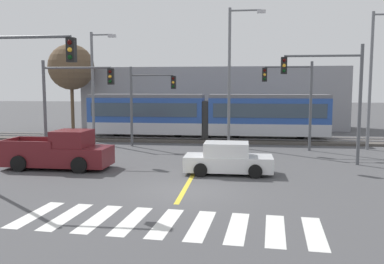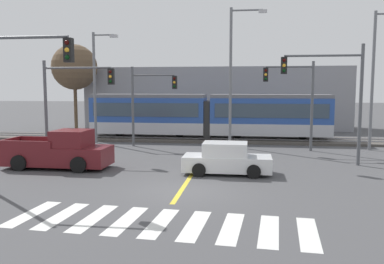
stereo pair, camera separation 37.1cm
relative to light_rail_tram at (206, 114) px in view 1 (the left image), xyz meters
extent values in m
plane|color=#474749|center=(0.49, -15.79, -2.05)|extent=(200.00, 200.00, 0.00)
cube|color=#4C4742|center=(0.49, 0.01, -1.96)|extent=(120.00, 4.00, 0.18)
cube|color=#939399|center=(0.49, -0.71, -1.82)|extent=(120.00, 0.08, 0.10)
cube|color=#939399|center=(0.49, 0.73, -1.82)|extent=(120.00, 0.08, 0.10)
cube|color=#B7BAC1|center=(-4.75, 0.01, -1.07)|extent=(9.00, 2.60, 0.90)
cube|color=#284C9E|center=(-4.75, 0.01, 0.33)|extent=(9.00, 2.60, 1.90)
cube|color=#384756|center=(-4.75, -1.31, 0.38)|extent=(8.28, 0.04, 1.04)
cube|color=slate|center=(-4.75, 0.01, 1.42)|extent=(9.00, 2.39, 0.28)
cylinder|color=black|center=(-2.28, 0.01, -1.52)|extent=(0.70, 0.20, 0.70)
cylinder|color=black|center=(-7.23, 0.01, -1.52)|extent=(0.70, 0.20, 0.70)
cube|color=#B7BAC1|center=(4.75, 0.01, -1.07)|extent=(9.00, 2.60, 0.90)
cube|color=#284C9E|center=(4.75, 0.01, 0.33)|extent=(9.00, 2.60, 1.90)
cube|color=#384756|center=(4.75, -1.31, 0.38)|extent=(8.28, 0.04, 1.04)
cube|color=slate|center=(4.75, 0.01, 1.42)|extent=(9.00, 2.39, 0.28)
cylinder|color=black|center=(7.22, 0.01, -1.52)|extent=(0.70, 0.20, 0.70)
cylinder|color=black|center=(2.27, 0.01, -1.52)|extent=(0.70, 0.20, 0.70)
cube|color=#2D2D2D|center=(0.00, 0.01, -0.37)|extent=(0.50, 2.34, 2.80)
cube|color=silver|center=(-3.90, -19.41, -2.04)|extent=(0.76, 2.83, 0.01)
cube|color=silver|center=(-2.80, -19.49, -2.04)|extent=(0.76, 2.83, 0.01)
cube|color=silver|center=(-1.70, -19.57, -2.04)|extent=(0.76, 2.83, 0.01)
cube|color=silver|center=(-0.61, -19.64, -2.04)|extent=(0.76, 2.83, 0.01)
cube|color=silver|center=(0.49, -19.72, -2.04)|extent=(0.76, 2.83, 0.01)
cube|color=silver|center=(1.59, -19.80, -2.04)|extent=(0.76, 2.83, 0.01)
cube|color=silver|center=(2.69, -19.88, -2.04)|extent=(0.76, 2.83, 0.01)
cube|color=silver|center=(3.78, -19.96, -2.04)|extent=(0.76, 2.83, 0.01)
cube|color=silver|center=(4.88, -20.03, -2.04)|extent=(0.76, 2.83, 0.01)
cube|color=gold|center=(0.49, -9.86, -2.05)|extent=(0.20, 15.73, 0.01)
cube|color=silver|center=(2.15, -12.27, -1.53)|extent=(4.20, 1.70, 0.72)
cube|color=silver|center=(2.05, -12.27, -0.85)|extent=(2.10, 1.52, 0.64)
cube|color=#384756|center=(3.05, -12.27, -0.85)|extent=(0.10, 1.43, 0.52)
cube|color=#384756|center=(2.05, -11.49, -0.85)|extent=(1.79, 0.04, 0.48)
cylinder|color=black|center=(3.41, -11.42, -1.73)|extent=(0.64, 0.22, 0.64)
cylinder|color=black|center=(3.41, -13.12, -1.73)|extent=(0.64, 0.22, 0.64)
cylinder|color=black|center=(0.89, -11.42, -1.73)|extent=(0.64, 0.22, 0.64)
cylinder|color=black|center=(0.89, -13.12, -1.73)|extent=(0.64, 0.22, 0.64)
cube|color=maroon|center=(-6.57, -12.08, -1.38)|extent=(5.42, 2.02, 0.96)
cube|color=maroon|center=(-5.76, -12.09, -0.48)|extent=(1.72, 1.86, 0.84)
cube|color=#384756|center=(-5.01, -12.09, -0.46)|extent=(0.12, 1.69, 0.66)
cube|color=maroon|center=(-7.77, -11.14, -0.72)|extent=(2.70, 0.15, 0.36)
cube|color=maroon|center=(-7.79, -12.98, -0.72)|extent=(2.70, 0.15, 0.36)
cube|color=maroon|center=(-9.21, -12.05, -0.72)|extent=(0.14, 1.96, 0.36)
cylinder|color=black|center=(-4.99, -11.12, -1.65)|extent=(0.80, 0.29, 0.80)
cylinder|color=black|center=(-5.01, -13.07, -1.65)|extent=(0.80, 0.29, 0.80)
cylinder|color=black|center=(-8.12, -11.08, -1.65)|extent=(0.80, 0.29, 0.80)
cylinder|color=black|center=(-8.15, -13.04, -1.65)|extent=(0.80, 0.29, 0.80)
cylinder|color=#515459|center=(-8.59, -9.29, 0.79)|extent=(0.18, 0.18, 5.68)
cylinder|color=#515459|center=(-6.59, -9.29, 3.20)|extent=(4.00, 0.12, 0.12)
cube|color=black|center=(-4.59, -9.29, 2.70)|extent=(0.32, 0.28, 0.90)
sphere|color=#360605|center=(-4.59, -9.44, 2.97)|extent=(0.18, 0.18, 0.18)
sphere|color=#F7AA26|center=(-4.59, -9.44, 2.70)|extent=(0.18, 0.18, 0.18)
sphere|color=black|center=(-4.59, -9.44, 2.43)|extent=(0.18, 0.18, 0.18)
cylinder|color=#515459|center=(-5.34, -16.88, 3.98)|extent=(3.50, 0.12, 0.12)
cube|color=black|center=(-3.59, -16.88, 3.48)|extent=(0.32, 0.28, 0.90)
sphere|color=#360605|center=(-3.59, -17.03, 3.75)|extent=(0.18, 0.18, 0.18)
sphere|color=#F7AA26|center=(-3.59, -17.03, 3.48)|extent=(0.18, 0.18, 0.18)
sphere|color=black|center=(-3.59, -17.03, 3.21)|extent=(0.18, 0.18, 0.18)
cylinder|color=#515459|center=(7.19, -4.42, 0.86)|extent=(0.18, 0.18, 5.81)
cylinder|color=#515459|center=(5.69, -4.42, 3.42)|extent=(3.00, 0.12, 0.12)
cube|color=black|center=(4.19, -4.42, 2.92)|extent=(0.32, 0.28, 0.90)
sphere|color=#360605|center=(4.19, -4.57, 3.19)|extent=(0.18, 0.18, 0.18)
sphere|color=#F7AA26|center=(4.19, -4.57, 2.92)|extent=(0.18, 0.18, 0.18)
sphere|color=black|center=(4.19, -4.57, 2.65)|extent=(0.18, 0.18, 0.18)
cylinder|color=#515459|center=(-4.94, -3.87, 0.74)|extent=(0.18, 0.18, 5.57)
cylinder|color=#515459|center=(-3.44, -3.87, 2.93)|extent=(3.00, 0.12, 0.12)
cube|color=black|center=(-1.94, -3.87, 2.43)|extent=(0.32, 0.28, 0.90)
sphere|color=#360605|center=(-1.94, -4.02, 2.70)|extent=(0.18, 0.18, 0.18)
sphere|color=#F7AA26|center=(-1.94, -4.02, 2.43)|extent=(0.18, 0.18, 0.18)
sphere|color=black|center=(-1.94, -4.02, 2.16)|extent=(0.18, 0.18, 0.18)
cylinder|color=#515459|center=(8.96, -9.16, 1.15)|extent=(0.18, 0.18, 6.40)
cylinder|color=#515459|center=(6.96, -9.16, 3.76)|extent=(4.00, 0.12, 0.12)
cube|color=black|center=(4.96, -9.16, 3.26)|extent=(0.32, 0.28, 0.90)
sphere|color=#360605|center=(4.96, -9.31, 3.53)|extent=(0.18, 0.18, 0.18)
sphere|color=#F7AA26|center=(4.96, -9.31, 3.26)|extent=(0.18, 0.18, 0.18)
sphere|color=black|center=(4.96, -9.31, 2.99)|extent=(0.18, 0.18, 0.18)
cylinder|color=slate|center=(-8.22, -2.58, 2.03)|extent=(0.20, 0.20, 8.15)
cylinder|color=slate|center=(-7.44, -2.58, 5.90)|extent=(1.56, 0.12, 0.12)
cube|color=#B2B2B7|center=(-6.66, -2.58, 5.80)|extent=(0.56, 0.28, 0.20)
cylinder|color=slate|center=(1.85, -3.15, 2.72)|extent=(0.20, 0.20, 9.54)
cylinder|color=slate|center=(2.91, -3.15, 7.29)|extent=(2.12, 0.12, 0.12)
cube|color=#B2B2B7|center=(3.97, -3.15, 7.19)|extent=(0.56, 0.28, 0.20)
cylinder|color=slate|center=(11.11, -3.49, 2.46)|extent=(0.20, 0.20, 9.02)
cylinder|color=brown|center=(-13.40, 5.63, 0.55)|extent=(0.32, 0.32, 5.20)
sphere|color=brown|center=(-13.40, 5.63, 4.02)|extent=(4.31, 4.31, 4.31)
cube|color=gray|center=(-0.26, 10.64, 1.02)|extent=(26.22, 6.00, 6.13)
camera|label=1|loc=(2.79, -31.60, 2.09)|focal=38.00mm
camera|label=2|loc=(3.15, -31.55, 2.09)|focal=38.00mm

